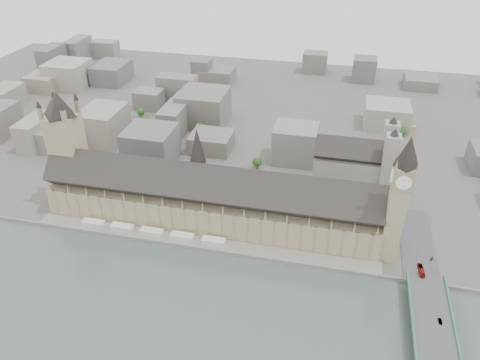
% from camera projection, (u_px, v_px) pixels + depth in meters
% --- Properties ---
extents(ground, '(900.00, 900.00, 0.00)m').
position_uv_depth(ground, '(204.00, 238.00, 365.30)').
color(ground, '#595651').
rests_on(ground, ground).
extents(embankment_wall, '(600.00, 1.50, 3.00)m').
position_uv_depth(embankment_wall, '(198.00, 248.00, 352.12)').
color(embankment_wall, slate).
rests_on(embankment_wall, ground).
extents(river_terrace, '(270.00, 15.00, 2.00)m').
position_uv_depth(river_terrace, '(201.00, 243.00, 358.58)').
color(river_terrace, slate).
rests_on(river_terrace, ground).
extents(terrace_tents, '(118.00, 7.00, 4.00)m').
position_uv_depth(terrace_tents, '(152.00, 232.00, 365.06)').
color(terrace_tents, silver).
rests_on(terrace_tents, river_terrace).
extents(palace_of_westminster, '(265.00, 40.73, 55.44)m').
position_uv_depth(palace_of_westminster, '(210.00, 200.00, 369.52)').
color(palace_of_westminster, tan).
rests_on(palace_of_westminster, ground).
extents(elizabeth_tower, '(17.00, 17.00, 107.50)m').
position_uv_depth(elizabeth_tower, '(400.00, 192.00, 314.67)').
color(elizabeth_tower, tan).
rests_on(elizabeth_tower, ground).
extents(victoria_tower, '(30.00, 30.00, 100.00)m').
position_uv_depth(victoria_tower, '(67.00, 144.00, 380.83)').
color(victoria_tower, tan).
rests_on(victoria_tower, ground).
extents(central_tower, '(13.00, 13.00, 48.00)m').
position_uv_depth(central_tower, '(198.00, 156.00, 357.95)').
color(central_tower, '#9D896C').
rests_on(central_tower, ground).
extents(westminster_abbey, '(68.00, 36.00, 64.00)m').
position_uv_depth(westminster_abbey, '(355.00, 166.00, 409.20)').
color(westminster_abbey, '#A7A196').
rests_on(westminster_abbey, ground).
extents(city_skyline_inland, '(720.00, 360.00, 38.00)m').
position_uv_depth(city_skyline_inland, '(262.00, 98.00, 557.51)').
color(city_skyline_inland, gray).
rests_on(city_skyline_inland, ground).
extents(park_trees, '(110.00, 30.00, 15.00)m').
position_uv_depth(park_trees, '(212.00, 187.00, 412.78)').
color(park_trees, '#174118').
rests_on(park_trees, ground).
extents(red_bus_north, '(4.28, 12.48, 3.41)m').
position_uv_depth(red_bus_north, '(421.00, 270.00, 316.74)').
color(red_bus_north, maroon).
rests_on(red_bus_north, westminster_bridge).
extents(car_silver, '(2.02, 4.61, 1.47)m').
position_uv_depth(car_silver, '(440.00, 321.00, 280.94)').
color(car_silver, gray).
rests_on(car_silver, westminster_bridge).
extents(car_approach, '(3.37, 4.94, 1.33)m').
position_uv_depth(car_approach, '(431.00, 259.00, 327.86)').
color(car_approach, gray).
rests_on(car_approach, westminster_bridge).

